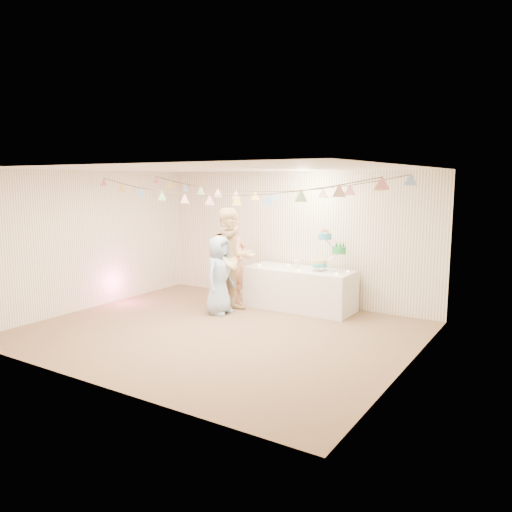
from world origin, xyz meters
The scene contains 25 objects.
floor centered at (0.00, 0.00, 0.00)m, with size 6.00×6.00×0.00m, color brown.
ceiling centered at (0.00, 0.00, 2.60)m, with size 6.00×6.00×0.00m, color silver.
back_wall centered at (0.00, 2.50, 1.30)m, with size 6.00×6.00×0.00m, color white.
front_wall centered at (0.00, -2.50, 1.30)m, with size 6.00×6.00×0.00m, color white.
left_wall centered at (-3.00, 0.00, 1.30)m, with size 5.00×5.00×0.00m, color white.
right_wall centered at (3.00, 0.00, 1.30)m, with size 5.00×5.00×0.00m, color white.
table centered at (0.43, 1.99, 0.39)m, with size 2.06×0.82×0.77m, color silver.
cake_stand centered at (0.98, 2.04, 1.11)m, with size 0.65×0.38×0.72m, color silver, non-canonical shape.
cake_bottom centered at (0.83, 1.98, 0.84)m, with size 0.31×0.31×0.15m, color #26B2B2, non-canonical shape.
cake_middle centered at (1.16, 2.13, 1.11)m, with size 0.27×0.27×0.22m, color green, non-canonical shape.
cake_top_tier centered at (0.92, 2.01, 1.38)m, with size 0.25×0.25×0.19m, color #3DA0C2, non-canonical shape.
platter centered at (-0.08, 1.94, 0.76)m, with size 0.32×0.32×0.02m, color white.
posy centered at (0.34, 2.04, 0.83)m, with size 0.14×0.14×0.16m, color white, non-canonical shape.
person_adult_a centered at (-0.72, 1.47, 0.85)m, with size 0.62×0.41×1.71m, color tan.
person_adult_b centered at (-0.58, 1.18, 0.96)m, with size 0.94×0.73×1.92m, color #E1C18A.
person_child centered at (-0.65, 0.90, 0.72)m, with size 0.70×0.46×1.43m, color #90ACCC.
bunting_back centered at (0.00, 1.10, 2.35)m, with size 5.60×1.10×0.40m, color pink, non-canonical shape.
bunting_front centered at (0.00, -0.20, 2.32)m, with size 5.60×0.90×0.36m, color #72A5E5, non-canonical shape.
tealight_0 centered at (-0.37, 1.84, 0.79)m, with size 0.04×0.04×0.03m, color #FFD88C.
tealight_1 centered at (0.08, 2.17, 0.79)m, with size 0.04×0.04×0.03m, color #FFD88C.
tealight_2 centered at (0.53, 1.77, 0.79)m, with size 0.04×0.04×0.03m, color #FFD88C.
tealight_3 centered at (0.78, 2.21, 0.79)m, with size 0.04×0.04×0.03m, color #FFD88C.
tealight_4 centered at (1.25, 1.81, 0.79)m, with size 0.04×0.04×0.03m, color #FFD88C.
tealight_5 centered at (1.33, 2.14, 0.79)m, with size 0.04×0.04×0.03m, color #FFD88C.
tealight_6 centered at (0.94, 2.05, 0.79)m, with size 0.04×0.04×0.03m, color #FFD88C.
Camera 1 is at (4.66, -6.27, 2.43)m, focal length 35.00 mm.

